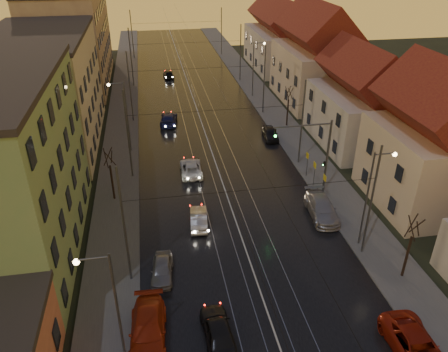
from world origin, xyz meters
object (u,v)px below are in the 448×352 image
street_lamp_3 (255,64)px  parked_left_3 (162,269)px  street_lamp_2 (124,110)px  parked_right_0 (417,348)px  driving_car_3 (169,119)px  driving_car_1 (199,218)px  parked_right_1 (322,208)px  driving_car_0 (218,330)px  driving_car_4 (168,74)px  driving_car_2 (191,168)px  parked_right_2 (270,134)px  traffic_light_mast (318,148)px  street_lamp_1 (372,190)px  street_lamp_0 (110,302)px  parked_left_2 (148,330)px

street_lamp_3 → parked_left_3: size_ratio=2.20×
street_lamp_2 → parked_right_0: 34.75m
street_lamp_2 → driving_car_3: 9.78m
driving_car_1 → parked_right_1: bearing=-177.5°
driving_car_0 → driving_car_4: driving_car_0 is taller
driving_car_2 → parked_right_2: bearing=-144.4°
street_lamp_3 → traffic_light_mast: 28.03m
driving_car_4 → street_lamp_1: bearing=100.4°
street_lamp_0 → street_lamp_1: size_ratio=1.00×
driving_car_4 → parked_right_1: 44.68m
street_lamp_0 → parked_left_3: 8.65m
parked_left_2 → driving_car_3: bearing=87.8°
traffic_light_mast → parked_right_0: traffic_light_mast is taller
traffic_light_mast → driving_car_3: traffic_light_mast is taller
traffic_light_mast → parked_right_2: (-0.66, 12.66, -3.93)m
driving_car_3 → driving_car_0: bearing=98.5°
street_lamp_0 → parked_right_0: (16.51, -2.30, -4.15)m
street_lamp_0 → parked_left_2: (1.58, 1.66, -4.13)m
street_lamp_0 → traffic_light_mast: 23.42m
street_lamp_1 → parked_left_3: bearing=-176.4°
street_lamp_0 → driving_car_0: 7.09m
street_lamp_1 → parked_right_0: bearing=-99.4°
street_lamp_2 → driving_car_2: bearing=-44.7°
driving_car_2 → parked_right_2: size_ratio=1.15×
traffic_light_mast → driving_car_2: traffic_light_mast is taller
street_lamp_3 → driving_car_3: street_lamp_3 is taller
driving_car_0 → parked_right_0: size_ratio=0.78×
driving_car_3 → driving_car_4: bearing=-86.3°
street_lamp_3 → parked_left_2: size_ratio=1.53×
street_lamp_1 → street_lamp_3: 36.00m
parked_right_0 → street_lamp_3: bearing=89.2°
street_lamp_1 → parked_right_1: bearing=111.8°
driving_car_0 → driving_car_2: bearing=-94.6°
driving_car_1 → parked_right_0: (10.53, -15.07, 0.10)m
street_lamp_0 → street_lamp_2: (0.00, 28.00, 0.00)m
street_lamp_0 → parked_right_1: size_ratio=1.53×
parked_left_3 → traffic_light_mast: bearing=37.9°
street_lamp_0 → parked_right_1: bearing=36.7°
traffic_light_mast → parked_right_1: 5.37m
street_lamp_1 → driving_car_4: 49.43m
traffic_light_mast → street_lamp_1: bearing=-82.1°
street_lamp_1 → parked_left_2: bearing=-159.1°
parked_right_1 → parked_right_2: 16.37m
parked_left_2 → street_lamp_3: bearing=72.1°
driving_car_2 → parked_right_1: size_ratio=0.86×
street_lamp_2 → parked_right_2: size_ratio=2.04×
driving_car_2 → parked_right_1: (10.17, -9.46, 0.13)m
driving_car_3 → street_lamp_0: bearing=89.3°
driving_car_2 → driving_car_4: (-0.08, 34.03, 0.02)m
parked_right_0 → parked_right_2: size_ratio=1.36×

